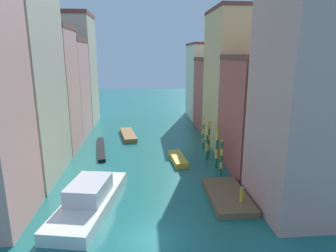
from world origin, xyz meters
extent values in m
plane|color=#1E6B66|center=(0.00, 24.50, 0.00)|extent=(154.00, 154.00, 0.00)
cube|color=#BCB299|center=(-13.72, 13.11, 10.29)|extent=(7.49, 10.89, 20.58)
cube|color=tan|center=(-13.72, 22.73, 8.57)|extent=(7.49, 7.53, 17.15)
cube|color=brown|center=(-13.72, 22.73, 17.43)|extent=(7.64, 7.68, 0.58)
cube|color=tan|center=(-13.72, 31.01, 7.91)|extent=(7.49, 8.76, 15.83)
cube|color=brown|center=(-13.72, 31.01, 16.19)|extent=(7.64, 8.94, 0.73)
cube|color=#BCB299|center=(-13.72, 40.48, 10.45)|extent=(7.49, 9.01, 20.89)
cube|color=brown|center=(-13.72, 40.48, 21.29)|extent=(7.64, 9.19, 0.80)
cube|color=tan|center=(13.72, 3.50, 10.61)|extent=(7.49, 8.75, 21.22)
cube|color=#B25147|center=(13.72, 13.41, 6.58)|extent=(7.49, 9.87, 13.17)
cube|color=brown|center=(13.72, 13.41, 13.50)|extent=(7.64, 10.07, 0.66)
cube|color=#DBB77A|center=(13.72, 23.73, 9.92)|extent=(7.49, 10.46, 19.83)
cube|color=brown|center=(13.72, 23.73, 20.09)|extent=(7.64, 10.67, 0.52)
cube|color=#B25147|center=(13.72, 33.58, 6.34)|extent=(7.49, 8.97, 12.67)
cube|color=brown|center=(13.72, 33.58, 13.03)|extent=(7.64, 9.15, 0.72)
cube|color=beige|center=(13.72, 43.72, 7.88)|extent=(7.49, 11.11, 15.77)
cube|color=brown|center=(13.72, 43.72, 16.01)|extent=(7.64, 11.33, 0.49)
cube|color=brown|center=(7.84, 5.63, 0.31)|extent=(3.68, 7.50, 0.62)
cylinder|color=gold|center=(8.66, 3.92, 1.22)|extent=(0.36, 0.36, 1.20)
sphere|color=tan|center=(8.66, 3.92, 1.96)|extent=(0.26, 0.26, 0.26)
cylinder|color=#197247|center=(8.72, 11.38, 0.41)|extent=(0.30, 0.30, 0.82)
cylinder|color=#E5D14C|center=(8.72, 11.38, 1.23)|extent=(0.30, 0.30, 0.82)
cylinder|color=#197247|center=(8.72, 11.38, 2.04)|extent=(0.30, 0.30, 0.82)
cylinder|color=#E5D14C|center=(8.72, 11.38, 2.86)|extent=(0.30, 0.30, 0.82)
cylinder|color=#197247|center=(8.72, 11.38, 3.68)|extent=(0.30, 0.30, 0.82)
sphere|color=gold|center=(8.72, 11.38, 4.21)|extent=(0.33, 0.33, 0.33)
cylinder|color=#197247|center=(8.76, 13.75, 0.61)|extent=(0.35, 0.35, 1.21)
cylinder|color=#E5D14C|center=(8.76, 13.75, 1.82)|extent=(0.35, 0.35, 1.21)
cylinder|color=#197247|center=(8.76, 13.75, 3.03)|extent=(0.35, 0.35, 1.21)
cylinder|color=#E5D14C|center=(8.76, 13.75, 4.25)|extent=(0.35, 0.35, 1.21)
sphere|color=gold|center=(8.76, 13.75, 4.99)|extent=(0.38, 0.38, 0.38)
cylinder|color=#197247|center=(8.21, 16.79, 0.57)|extent=(0.28, 0.28, 1.14)
cylinder|color=#E5D14C|center=(8.21, 16.79, 1.71)|extent=(0.28, 0.28, 1.14)
cylinder|color=#197247|center=(8.21, 16.79, 2.85)|extent=(0.28, 0.28, 1.14)
cylinder|color=#E5D14C|center=(8.21, 16.79, 3.99)|extent=(0.28, 0.28, 1.14)
sphere|color=gold|center=(8.21, 16.79, 4.67)|extent=(0.30, 0.30, 0.30)
cylinder|color=#197247|center=(8.78, 18.36, 0.38)|extent=(0.34, 0.34, 0.77)
cylinder|color=#E5D14C|center=(8.78, 18.36, 1.15)|extent=(0.34, 0.34, 0.77)
cylinder|color=#197247|center=(8.78, 18.36, 1.92)|extent=(0.34, 0.34, 0.77)
cylinder|color=#E5D14C|center=(8.78, 18.36, 2.69)|extent=(0.34, 0.34, 0.77)
cylinder|color=#197247|center=(8.78, 18.36, 3.46)|extent=(0.34, 0.34, 0.77)
cylinder|color=#E5D14C|center=(8.78, 18.36, 4.23)|extent=(0.34, 0.34, 0.77)
sphere|color=gold|center=(8.78, 18.36, 4.75)|extent=(0.37, 0.37, 0.37)
cylinder|color=#197247|center=(8.77, 21.90, 0.36)|extent=(0.26, 0.26, 0.73)
cylinder|color=#E5D14C|center=(8.77, 21.90, 1.09)|extent=(0.26, 0.26, 0.73)
cylinder|color=#197247|center=(8.77, 21.90, 1.82)|extent=(0.26, 0.26, 0.73)
cylinder|color=#E5D14C|center=(8.77, 21.90, 2.55)|extent=(0.26, 0.26, 0.73)
cylinder|color=#197247|center=(8.77, 21.90, 3.27)|extent=(0.26, 0.26, 0.73)
cylinder|color=#E5D14C|center=(8.77, 21.90, 4.00)|extent=(0.26, 0.26, 0.73)
sphere|color=gold|center=(8.77, 21.90, 4.47)|extent=(0.29, 0.29, 0.29)
cube|color=white|center=(-5.28, 5.02, 0.55)|extent=(6.08, 12.33, 1.10)
cube|color=silver|center=(-5.28, 5.02, 1.87)|extent=(3.90, 5.11, 1.55)
cube|color=black|center=(-6.60, 21.99, 0.21)|extent=(2.62, 10.73, 0.42)
cube|color=gold|center=(4.25, 16.35, 0.34)|extent=(2.19, 5.71, 0.69)
cube|color=olive|center=(-2.93, 28.86, 0.34)|extent=(3.40, 8.15, 0.68)
camera|label=1|loc=(-0.19, -19.62, 13.76)|focal=30.86mm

